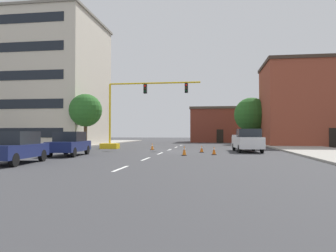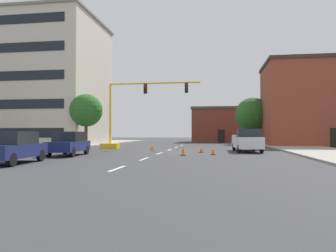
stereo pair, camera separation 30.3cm
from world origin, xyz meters
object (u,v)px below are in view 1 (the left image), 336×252
Objects in this scene: tree_right_far at (251,115)px; sedan_navy_mid_left at (15,147)px; traffic_signal_gantry at (123,126)px; traffic_cone_roadside_d at (202,149)px; sedan_navy_near_left at (70,143)px; traffic_cone_roadside_a at (152,146)px; pickup_truck_white at (247,141)px; tree_left_near at (86,110)px; traffic_cone_roadside_c at (214,151)px; traffic_cone_roadside_b at (184,150)px.

tree_right_far is 1.45× the size of sedan_navy_mid_left.
traffic_signal_gantry is 9.97m from traffic_cone_roadside_d.
sedan_navy_mid_left is at bearing -91.99° from sedan_navy_near_left.
traffic_cone_roadside_a is (4.68, 14.45, -0.55)m from sedan_navy_mid_left.
pickup_truck_white is (-2.50, -18.63, -3.28)m from tree_right_far.
traffic_signal_gantry is 5.53m from tree_left_near.
sedan_navy_mid_left is 13.58m from traffic_cone_roadside_c.
traffic_signal_gantry reaches higher than traffic_cone_roadside_c.
sedan_navy_mid_left is (-0.21, -6.12, 0.00)m from sedan_navy_near_left.
tree_right_far is 1.45× the size of sedan_navy_near_left.
pickup_truck_white is at bearing 22.09° from traffic_cone_roadside_d.
sedan_navy_near_left is 7.60× the size of traffic_cone_roadside_d.
traffic_cone_roadside_b is at bearing -50.99° from traffic_signal_gantry.
sedan_navy_near_left reaches higher than traffic_cone_roadside_a.
tree_left_near is 18.21m from pickup_truck_white.
traffic_cone_roadside_b reaches higher than traffic_cone_roadside_c.
sedan_navy_near_left is at bearing -121.74° from tree_right_far.
tree_right_far reaches higher than traffic_cone_roadside_d.
tree_left_near reaches higher than sedan_navy_mid_left.
pickup_truck_white is 1.18× the size of sedan_navy_near_left.
traffic_cone_roadside_c is (5.87, -5.92, -0.02)m from traffic_cone_roadside_a.
traffic_cone_roadside_d is (8.34, -5.08, -2.02)m from traffic_signal_gantry.
traffic_cone_roadside_c is (14.23, -9.76, -3.83)m from tree_left_near.
traffic_cone_roadside_b is (12.08, -10.82, -3.79)m from tree_left_near.
sedan_navy_near_left is at bearing -152.89° from pickup_truck_white.
pickup_truck_white is 4.25m from traffic_cone_roadside_d.
tree_right_far reaches higher than pickup_truck_white.
pickup_truck_white is 8.46× the size of traffic_cone_roadside_c.
tree_left_near reaches higher than sedan_navy_near_left.
traffic_cone_roadside_d is (13.20, -6.99, -3.85)m from tree_left_near.
traffic_cone_roadside_b is (7.22, -8.91, -1.95)m from traffic_signal_gantry.
traffic_cone_roadside_a reaches higher than traffic_cone_roadside_c.
traffic_signal_gantry reaches higher than traffic_cone_roadside_a.
traffic_cone_roadside_a is (-11.24, -17.06, -3.92)m from tree_right_far.
pickup_truck_white is at bearing -15.99° from traffic_signal_gantry.
pickup_truck_white is at bearing -10.19° from traffic_cone_roadside_a.
sedan_navy_mid_left is at bearing -94.13° from traffic_signal_gantry.
pickup_truck_white reaches higher than traffic_cone_roadside_a.
traffic_cone_roadside_c is (-5.37, -22.99, -3.94)m from tree_right_far.
pickup_truck_white is at bearing 43.84° from sedan_navy_mid_left.
traffic_signal_gantry is 16.84× the size of traffic_cone_roadside_d.
traffic_signal_gantry is at bearing 140.02° from traffic_cone_roadside_c.
pickup_truck_white reaches higher than sedan_navy_near_left.
sedan_navy_mid_left is (-1.18, -16.39, -1.43)m from traffic_signal_gantry.
pickup_truck_white is 7.96× the size of traffic_cone_roadside_a.
sedan_navy_mid_left is (3.68, -18.30, -3.26)m from tree_left_near.
traffic_cone_roadside_a is at bearing -28.97° from traffic_signal_gantry.
traffic_cone_roadside_b is at bearing -153.80° from traffic_cone_roadside_c.
traffic_cone_roadside_d is at bearing -27.91° from tree_left_near.
pickup_truck_white is (17.09, -5.41, -3.18)m from tree_left_near.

